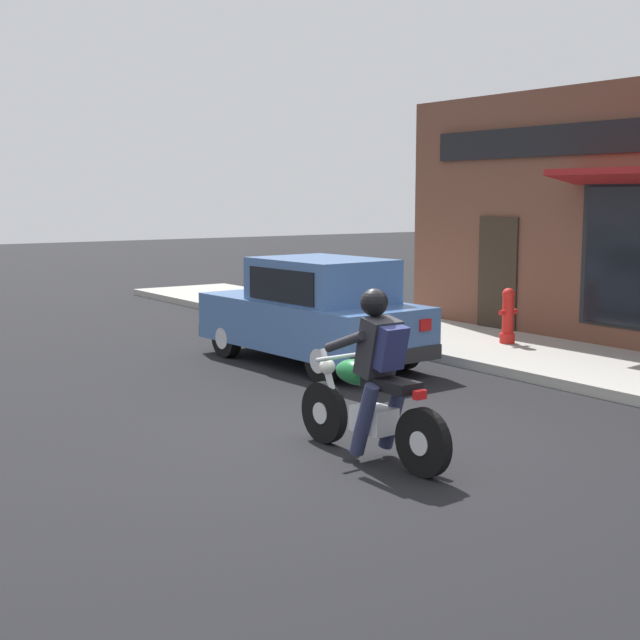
{
  "coord_description": "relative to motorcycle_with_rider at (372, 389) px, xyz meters",
  "views": [
    {
      "loc": [
        -5.27,
        -6.92,
        2.46
      ],
      "look_at": [
        0.94,
        1.94,
        0.95
      ],
      "focal_mm": 50.0,
      "sensor_mm": 36.0,
      "label": 1
    }
  ],
  "objects": [
    {
      "name": "fire_hydrant",
      "position": [
        5.39,
        3.35,
        -0.11
      ],
      "size": [
        0.36,
        0.24,
        0.88
      ],
      "color": "red",
      "rests_on": "sidewalk_curb"
    },
    {
      "name": "ground_plane",
      "position": [
        0.2,
        0.54,
        -0.68
      ],
      "size": [
        80.0,
        80.0,
        0.0
      ],
      "primitive_type": "plane",
      "color": "black"
    },
    {
      "name": "car_hatchback",
      "position": [
        2.28,
        4.27,
        0.09
      ],
      "size": [
        1.83,
        3.86,
        1.57
      ],
      "color": "black",
      "rests_on": "ground"
    },
    {
      "name": "sidewalk_curb",
      "position": [
        5.14,
        3.54,
        -0.61
      ],
      "size": [
        2.6,
        22.0,
        0.14
      ],
      "primitive_type": "cube",
      "color": "#9E9B93",
      "rests_on": "ground"
    },
    {
      "name": "motorcycle_with_rider",
      "position": [
        0.0,
        0.0,
        0.0
      ],
      "size": [
        0.57,
        2.02,
        1.62
      ],
      "color": "black",
      "rests_on": "ground"
    }
  ]
}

